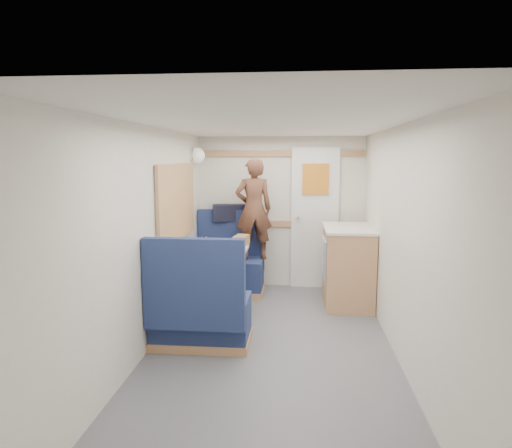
# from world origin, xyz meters

# --- Properties ---
(floor) EXTENTS (4.50, 4.50, 0.00)m
(floor) POSITION_xyz_m (0.00, 0.00, 0.00)
(floor) COLOR #515156
(floor) RESTS_ON ground
(ceiling) EXTENTS (4.50, 4.50, 0.00)m
(ceiling) POSITION_xyz_m (0.00, 0.00, 2.00)
(ceiling) COLOR silver
(ceiling) RESTS_ON wall_back
(wall_back) EXTENTS (2.20, 0.02, 2.00)m
(wall_back) POSITION_xyz_m (0.00, 2.25, 1.00)
(wall_back) COLOR silver
(wall_back) RESTS_ON floor
(wall_left) EXTENTS (0.02, 4.50, 2.00)m
(wall_left) POSITION_xyz_m (-1.10, 0.00, 1.00)
(wall_left) COLOR silver
(wall_left) RESTS_ON floor
(wall_right) EXTENTS (0.02, 4.50, 2.00)m
(wall_right) POSITION_xyz_m (1.10, 0.00, 1.00)
(wall_right) COLOR silver
(wall_right) RESTS_ON floor
(oak_trim_low) EXTENTS (2.15, 0.02, 0.08)m
(oak_trim_low) POSITION_xyz_m (0.00, 2.23, 0.85)
(oak_trim_low) COLOR #A77A4B
(oak_trim_low) RESTS_ON wall_back
(oak_trim_high) EXTENTS (2.15, 0.02, 0.08)m
(oak_trim_high) POSITION_xyz_m (0.00, 2.23, 1.78)
(oak_trim_high) COLOR #A77A4B
(oak_trim_high) RESTS_ON wall_back
(side_window) EXTENTS (0.04, 1.30, 0.72)m
(side_window) POSITION_xyz_m (-1.08, 1.00, 1.25)
(side_window) COLOR #B3BEA1
(side_window) RESTS_ON wall_left
(rear_door) EXTENTS (0.62, 0.12, 1.86)m
(rear_door) POSITION_xyz_m (0.45, 2.22, 0.97)
(rear_door) COLOR white
(rear_door) RESTS_ON wall_back
(dinette_table) EXTENTS (0.62, 0.92, 0.72)m
(dinette_table) POSITION_xyz_m (-0.65, 1.00, 0.57)
(dinette_table) COLOR white
(dinette_table) RESTS_ON floor
(bench_far) EXTENTS (0.90, 0.59, 1.05)m
(bench_far) POSITION_xyz_m (-0.65, 1.86, 0.30)
(bench_far) COLOR #162348
(bench_far) RESTS_ON floor
(bench_near) EXTENTS (0.90, 0.59, 1.05)m
(bench_near) POSITION_xyz_m (-0.65, 0.14, 0.30)
(bench_near) COLOR #162348
(bench_near) RESTS_ON floor
(ledge) EXTENTS (0.90, 0.14, 0.04)m
(ledge) POSITION_xyz_m (-0.65, 2.12, 0.88)
(ledge) COLOR #A77A4B
(ledge) RESTS_ON bench_far
(dome_light) EXTENTS (0.20, 0.20, 0.20)m
(dome_light) POSITION_xyz_m (-1.04, 1.85, 1.75)
(dome_light) COLOR white
(dome_light) RESTS_ON wall_left
(galley_counter) EXTENTS (0.57, 0.92, 0.92)m
(galley_counter) POSITION_xyz_m (0.82, 1.55, 0.47)
(galley_counter) COLOR #A77A4B
(galley_counter) RESTS_ON floor
(person) EXTENTS (0.52, 0.41, 1.27)m
(person) POSITION_xyz_m (-0.33, 1.86, 1.09)
(person) COLOR brown
(person) RESTS_ON bench_far
(duffel_bag) EXTENTS (0.48, 0.30, 0.21)m
(duffel_bag) POSITION_xyz_m (-0.67, 2.12, 1.01)
(duffel_bag) COLOR black
(duffel_bag) RESTS_ON ledge
(tray) EXTENTS (0.29, 0.36, 0.02)m
(tray) POSITION_xyz_m (-0.47, 0.66, 0.73)
(tray) COLOR white
(tray) RESTS_ON dinette_table
(orange_fruit) EXTENTS (0.07, 0.07, 0.07)m
(orange_fruit) POSITION_xyz_m (-0.43, 0.83, 0.77)
(orange_fruit) COLOR orange
(orange_fruit) RESTS_ON tray
(cheese_block) EXTENTS (0.11, 0.08, 0.03)m
(cheese_block) POSITION_xyz_m (-0.51, 0.67, 0.76)
(cheese_block) COLOR #E0CA81
(cheese_block) RESTS_ON tray
(wine_glass) EXTENTS (0.08, 0.08, 0.17)m
(wine_glass) POSITION_xyz_m (-0.69, 0.83, 0.84)
(wine_glass) COLOR white
(wine_glass) RESTS_ON dinette_table
(tumbler_left) EXTENTS (0.06, 0.06, 0.10)m
(tumbler_left) POSITION_xyz_m (-0.87, 0.69, 0.77)
(tumbler_left) COLOR silver
(tumbler_left) RESTS_ON dinette_table
(tumbler_mid) EXTENTS (0.07, 0.07, 0.11)m
(tumbler_mid) POSITION_xyz_m (-0.84, 1.30, 0.77)
(tumbler_mid) COLOR white
(tumbler_mid) RESTS_ON dinette_table
(tumbler_right) EXTENTS (0.07, 0.07, 0.11)m
(tumbler_right) POSITION_xyz_m (-0.67, 1.01, 0.77)
(tumbler_right) COLOR silver
(tumbler_right) RESTS_ON dinette_table
(beer_glass) EXTENTS (0.06, 0.06, 0.10)m
(beer_glass) POSITION_xyz_m (-0.51, 1.01, 0.77)
(beer_glass) COLOR #8A5914
(beer_glass) RESTS_ON dinette_table
(pepper_grinder) EXTENTS (0.04, 0.04, 0.10)m
(pepper_grinder) POSITION_xyz_m (-0.63, 1.04, 0.77)
(pepper_grinder) COLOR black
(pepper_grinder) RESTS_ON dinette_table
(salt_grinder) EXTENTS (0.04, 0.04, 0.10)m
(salt_grinder) POSITION_xyz_m (-0.60, 1.15, 0.77)
(salt_grinder) COLOR silver
(salt_grinder) RESTS_ON dinette_table
(bread_loaf) EXTENTS (0.18, 0.28, 0.11)m
(bread_loaf) POSITION_xyz_m (-0.43, 1.36, 0.78)
(bread_loaf) COLOR brown
(bread_loaf) RESTS_ON dinette_table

